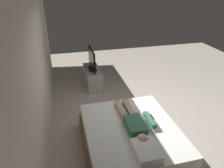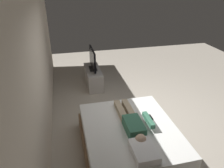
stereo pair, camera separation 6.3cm
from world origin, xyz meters
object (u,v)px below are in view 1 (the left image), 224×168
object	(u,v)px
bed	(131,139)
tv_stand	(93,77)
remote	(151,117)
tv	(92,60)
pillow	(146,151)
person	(133,122)

from	to	relation	value
bed	tv_stand	distance (m)	2.74
remote	tv	bearing A→B (deg)	14.76
tv	remote	bearing A→B (deg)	-165.24
bed	pillow	world-z (taller)	pillow
pillow	tv	xyz separation A→B (m)	(3.37, 0.23, 0.18)
person	bed	bearing A→B (deg)	125.95
bed	pillow	size ratio (longest dim) A/B	3.97
bed	pillow	xyz separation A→B (m)	(-0.63, 0.00, 0.34)
tv	pillow	bearing A→B (deg)	-176.12
person	tv	distance (m)	2.72
pillow	tv	bearing A→B (deg)	3.88
pillow	tv_stand	xyz separation A→B (m)	(3.37, 0.23, -0.35)
tv_stand	pillow	bearing A→B (deg)	-176.12
remote	tv_stand	size ratio (longest dim) A/B	0.14
person	tv	bearing A→B (deg)	5.66
bed	person	distance (m)	0.36
pillow	tv	size ratio (longest dim) A/B	0.55
person	remote	distance (m)	0.44
bed	person	size ratio (longest dim) A/B	1.51
bed	tv	distance (m)	2.79
tv_stand	tv	bearing A→B (deg)	-26.57
tv_stand	person	bearing A→B (deg)	-174.34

